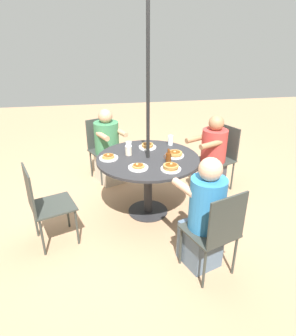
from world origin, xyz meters
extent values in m
plane|color=tan|center=(0.00, 0.00, 0.00)|extent=(12.00, 12.00, 0.00)
cylinder|color=#28282B|center=(0.00, 0.00, 0.01)|extent=(0.49, 0.49, 0.01)
cylinder|color=#28282B|center=(0.00, 0.00, 0.35)|extent=(0.10, 0.10, 0.70)
cylinder|color=#28282B|center=(0.00, 0.00, 0.72)|extent=(1.18, 1.18, 0.03)
cylinder|color=black|center=(0.00, 0.00, 1.19)|extent=(0.04, 0.04, 2.38)
cylinder|color=#333833|center=(-0.16, 0.95, 0.21)|extent=(0.02, 0.02, 0.42)
cylinder|color=#333833|center=(-0.48, 0.83, 0.21)|extent=(0.02, 0.02, 0.42)
cylinder|color=#333833|center=(-0.28, 1.27, 0.21)|extent=(0.02, 0.02, 0.42)
cylinder|color=#333833|center=(-0.60, 1.16, 0.21)|extent=(0.02, 0.02, 0.42)
cube|color=#333833|center=(-0.38, 1.05, 0.43)|extent=(0.53, 0.53, 0.02)
cube|color=#333833|center=(-0.45, 1.24, 0.66)|extent=(0.37, 0.15, 0.44)
cube|color=slate|center=(-0.34, 0.95, 0.21)|extent=(0.40, 0.42, 0.42)
cylinder|color=teal|center=(-0.36, 1.00, 0.67)|extent=(0.32, 0.32, 0.50)
sphere|color=#DBA884|center=(-0.36, 1.00, 1.02)|extent=(0.20, 0.20, 0.20)
cylinder|color=#DBA884|center=(-0.18, 0.87, 0.80)|extent=(0.16, 0.30, 0.07)
cylinder|color=#DBA884|center=(-0.42, 0.79, 0.80)|extent=(0.16, 0.30, 0.07)
cylinder|color=#333833|center=(-0.93, -0.22, 0.21)|extent=(0.02, 0.02, 0.42)
cylinder|color=#333833|center=(-0.79, -0.54, 0.21)|extent=(0.02, 0.02, 0.42)
cylinder|color=#333833|center=(-1.25, -0.37, 0.21)|extent=(0.02, 0.02, 0.42)
cylinder|color=#333833|center=(-1.11, -0.68, 0.21)|extent=(0.02, 0.02, 0.42)
cube|color=#333833|center=(-1.02, -0.45, 0.43)|extent=(0.54, 0.54, 0.02)
cube|color=#333833|center=(-1.20, -0.53, 0.66)|extent=(0.17, 0.36, 0.44)
cube|color=#3D3D42|center=(-0.92, -0.41, 0.21)|extent=(0.45, 0.43, 0.42)
cylinder|color=#B73833|center=(-0.97, -0.43, 0.65)|extent=(0.34, 0.34, 0.45)
sphere|color=#A3704C|center=(-0.97, -0.43, 0.97)|extent=(0.20, 0.20, 0.20)
cylinder|color=#A3704C|center=(-0.84, -0.22, 0.76)|extent=(0.34, 0.20, 0.07)
cylinder|color=#A3704C|center=(-0.73, -0.47, 0.76)|extent=(0.34, 0.20, 0.07)
cylinder|color=#333833|center=(0.23, -0.93, 0.21)|extent=(0.02, 0.02, 0.42)
cylinder|color=#333833|center=(0.55, -0.79, 0.21)|extent=(0.02, 0.02, 0.42)
cylinder|color=#333833|center=(0.37, -1.25, 0.21)|extent=(0.02, 0.02, 0.42)
cylinder|color=#333833|center=(0.69, -1.11, 0.21)|extent=(0.02, 0.02, 0.42)
cube|color=#333833|center=(0.46, -1.02, 0.43)|extent=(0.54, 0.54, 0.02)
cube|color=#333833|center=(0.54, -1.20, 0.66)|extent=(0.36, 0.18, 0.44)
cube|color=beige|center=(0.42, -0.92, 0.21)|extent=(0.45, 0.47, 0.42)
cylinder|color=#38754C|center=(0.44, -0.96, 0.66)|extent=(0.35, 0.35, 0.47)
sphere|color=tan|center=(0.44, -0.96, 0.98)|extent=(0.20, 0.20, 0.20)
cylinder|color=tan|center=(0.24, -0.86, 0.77)|extent=(0.18, 0.28, 0.07)
cylinder|color=tan|center=(0.49, -0.75, 0.77)|extent=(0.18, 0.28, 0.07)
cylinder|color=#333833|center=(0.95, 0.16, 0.21)|extent=(0.02, 0.02, 0.42)
cylinder|color=#333833|center=(0.83, 0.49, 0.21)|extent=(0.02, 0.02, 0.42)
cylinder|color=#333833|center=(1.27, 0.28, 0.21)|extent=(0.02, 0.02, 0.42)
cylinder|color=#333833|center=(1.15, 0.61, 0.21)|extent=(0.02, 0.02, 0.42)
cube|color=#333833|center=(1.05, 0.39, 0.43)|extent=(0.53, 0.53, 0.02)
cube|color=#333833|center=(1.23, 0.45, 0.66)|extent=(0.15, 0.37, 0.44)
cylinder|color=white|center=(0.15, 0.27, 0.74)|extent=(0.21, 0.21, 0.02)
cylinder|color=#AD7A3D|center=(0.15, 0.27, 0.75)|extent=(0.13, 0.13, 0.01)
cylinder|color=#AD7A3D|center=(0.15, 0.28, 0.76)|extent=(0.13, 0.13, 0.01)
ellipsoid|color=brown|center=(0.15, 0.27, 0.77)|extent=(0.11, 0.10, 0.00)
cube|color=#F4E084|center=(0.16, 0.27, 0.78)|extent=(0.03, 0.03, 0.01)
cylinder|color=white|center=(0.45, -0.04, 0.74)|extent=(0.21, 0.21, 0.02)
cylinder|color=#AD7A3D|center=(0.45, -0.03, 0.75)|extent=(0.15, 0.15, 0.01)
cylinder|color=#AD7A3D|center=(0.45, -0.04, 0.77)|extent=(0.13, 0.13, 0.01)
ellipsoid|color=brown|center=(0.45, -0.04, 0.78)|extent=(0.11, 0.10, 0.00)
cube|color=#F4E084|center=(0.45, -0.04, 0.78)|extent=(0.02, 0.02, 0.01)
cylinder|color=white|center=(-0.04, -0.30, 0.74)|extent=(0.21, 0.21, 0.02)
cylinder|color=#AD7A3D|center=(-0.04, -0.30, 0.75)|extent=(0.14, 0.14, 0.01)
cylinder|color=#AD7A3D|center=(-0.04, -0.30, 0.77)|extent=(0.13, 0.13, 0.01)
cylinder|color=#AD7A3D|center=(-0.04, -0.30, 0.78)|extent=(0.14, 0.14, 0.01)
ellipsoid|color=brown|center=(-0.04, -0.30, 0.79)|extent=(0.11, 0.10, 0.00)
cube|color=#F4E084|center=(-0.05, -0.30, 0.79)|extent=(0.03, 0.03, 0.01)
cylinder|color=white|center=(-0.31, 0.01, 0.74)|extent=(0.21, 0.21, 0.02)
cylinder|color=#AD7A3D|center=(-0.31, 0.01, 0.75)|extent=(0.15, 0.15, 0.01)
cylinder|color=#AD7A3D|center=(-0.31, 0.02, 0.77)|extent=(0.17, 0.17, 0.01)
cylinder|color=#AD7A3D|center=(-0.31, 0.01, 0.78)|extent=(0.16, 0.16, 0.01)
ellipsoid|color=brown|center=(-0.31, 0.01, 0.79)|extent=(0.13, 0.12, 0.00)
cube|color=#F4E084|center=(-0.31, 0.02, 0.79)|extent=(0.03, 0.03, 0.01)
cylinder|color=white|center=(-0.18, 0.37, 0.74)|extent=(0.21, 0.21, 0.02)
cylinder|color=#AD7A3D|center=(-0.18, 0.37, 0.75)|extent=(0.15, 0.15, 0.01)
cylinder|color=#AD7A3D|center=(-0.18, 0.36, 0.76)|extent=(0.16, 0.16, 0.01)
cylinder|color=#AD7A3D|center=(-0.18, 0.37, 0.77)|extent=(0.16, 0.16, 0.01)
cylinder|color=#AD7A3D|center=(-0.18, 0.37, 0.79)|extent=(0.16, 0.16, 0.01)
ellipsoid|color=brown|center=(-0.18, 0.37, 0.79)|extent=(0.12, 0.11, 0.00)
cube|color=#F4E084|center=(-0.19, 0.36, 0.80)|extent=(0.03, 0.03, 0.01)
cylinder|color=#602D0F|center=(-0.20, 0.18, 0.79)|extent=(0.06, 0.06, 0.11)
cylinder|color=#602D0F|center=(-0.20, 0.18, 0.87)|extent=(0.03, 0.03, 0.05)
torus|color=#602D0F|center=(-0.17, 0.18, 0.81)|extent=(0.05, 0.01, 0.05)
cylinder|color=beige|center=(0.21, -0.11, 0.78)|extent=(0.08, 0.08, 0.10)
cylinder|color=white|center=(0.21, -0.11, 0.84)|extent=(0.08, 0.08, 0.01)
cylinder|color=silver|center=(0.20, -0.20, 0.80)|extent=(0.07, 0.07, 0.13)
cylinder|color=silver|center=(-0.35, -0.35, 0.80)|extent=(0.06, 0.06, 0.12)
camera|label=1|loc=(0.52, 3.12, 2.08)|focal=32.00mm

